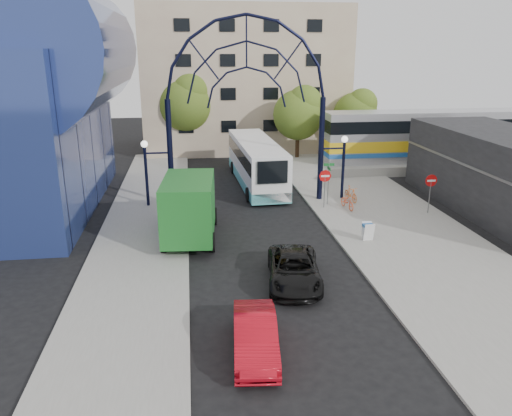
{
  "coord_description": "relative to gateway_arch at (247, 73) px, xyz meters",
  "views": [
    {
      "loc": [
        -3.71,
        -18.16,
        9.99
      ],
      "look_at": [
        -0.48,
        6.0,
        2.19
      ],
      "focal_mm": 35.0,
      "sensor_mm": 36.0,
      "label": 1
    }
  ],
  "objects": [
    {
      "name": "stop_sign",
      "position": [
        4.8,
        -2.0,
        -6.56
      ],
      "size": [
        0.8,
        0.07,
        2.5
      ],
      "color": "slate",
      "rests_on": "sidewalk_east"
    },
    {
      "name": "train_car",
      "position": [
        20.0,
        8.0,
        -5.66
      ],
      "size": [
        25.1,
        3.05,
        4.2
      ],
      "color": "#B7B7BC",
      "rests_on": "train_platform"
    },
    {
      "name": "bike_near_b",
      "position": [
        6.96,
        -0.87,
        -7.92
      ],
      "size": [
        0.78,
        1.76,
        1.02
      ],
      "primitive_type": "imported",
      "rotation": [
        0.0,
        0.0,
        0.18
      ],
      "color": "orange",
      "rests_on": "sidewalk_east"
    },
    {
      "name": "tree_north_b",
      "position": [
        -3.88,
        15.93,
        -3.29
      ],
      "size": [
        5.12,
        5.12,
        8.0
      ],
      "color": "#382314",
      "rests_on": "ground"
    },
    {
      "name": "ground",
      "position": [
        0.0,
        -14.0,
        -8.56
      ],
      "size": [
        120.0,
        120.0,
        0.0
      ],
      "primitive_type": "plane",
      "color": "black",
      "rests_on": "ground"
    },
    {
      "name": "gateway_arch",
      "position": [
        0.0,
        0.0,
        0.0
      ],
      "size": [
        13.64,
        0.44,
        12.1
      ],
      "color": "black",
      "rests_on": "ground"
    },
    {
      "name": "sandwich_board",
      "position": [
        5.6,
        -8.02,
        -7.81
      ],
      "size": [
        0.55,
        0.61,
        0.99
      ],
      "color": "white",
      "rests_on": "sidewalk_east"
    },
    {
      "name": "apartment_block",
      "position": [
        2.0,
        20.97,
        -1.55
      ],
      "size": [
        20.0,
        12.1,
        14.0
      ],
      "color": "tan",
      "rests_on": "ground"
    },
    {
      "name": "bike_near_a",
      "position": [
        6.23,
        -2.44,
        -7.99
      ],
      "size": [
        0.86,
        1.79,
        0.9
      ],
      "primitive_type": "imported",
      "rotation": [
        0.0,
        0.0,
        0.16
      ],
      "color": "#E4562D",
      "rests_on": "sidewalk_east"
    },
    {
      "name": "do_not_enter_sign",
      "position": [
        11.0,
        -4.0,
        -6.58
      ],
      "size": [
        0.76,
        0.07,
        2.48
      ],
      "color": "slate",
      "rests_on": "sidewalk_east"
    },
    {
      "name": "tree_north_a",
      "position": [
        6.12,
        11.93,
        -3.95
      ],
      "size": [
        4.48,
        4.48,
        7.0
      ],
      "color": "#382314",
      "rests_on": "ground"
    },
    {
      "name": "train_platform",
      "position": [
        20.0,
        8.0,
        -8.16
      ],
      "size": [
        32.0,
        5.0,
        0.8
      ],
      "primitive_type": "cube",
      "color": "gray",
      "rests_on": "ground"
    },
    {
      "name": "sidewalk_east",
      "position": [
        8.0,
        -10.0,
        -8.5
      ],
      "size": [
        8.0,
        56.0,
        0.12
      ],
      "primitive_type": "cube",
      "color": "gray",
      "rests_on": "ground"
    },
    {
      "name": "black_suv",
      "position": [
        0.64,
        -12.37,
        -7.88
      ],
      "size": [
        2.9,
        5.14,
        1.35
      ],
      "primitive_type": "imported",
      "rotation": [
        0.0,
        0.0,
        -0.14
      ],
      "color": "black",
      "rests_on": "ground"
    },
    {
      "name": "plaza_west",
      "position": [
        -6.5,
        -8.0,
        -8.5
      ],
      "size": [
        5.0,
        50.0,
        0.12
      ],
      "primitive_type": "cube",
      "color": "gray",
      "rests_on": "ground"
    },
    {
      "name": "city_bus",
      "position": [
        1.24,
        4.79,
        -6.8
      ],
      "size": [
        3.28,
        12.36,
        3.37
      ],
      "rotation": [
        0.0,
        0.0,
        0.04
      ],
      "color": "white",
      "rests_on": "ground"
    },
    {
      "name": "green_truck",
      "position": [
        -3.83,
        -5.92,
        -6.79
      ],
      "size": [
        3.16,
        7.19,
        3.54
      ],
      "rotation": [
        0.0,
        0.0,
        -0.08
      ],
      "color": "black",
      "rests_on": "ground"
    },
    {
      "name": "tree_north_c",
      "position": [
        12.12,
        13.93,
        -4.28
      ],
      "size": [
        4.16,
        4.16,
        6.5
      ],
      "color": "#382314",
      "rests_on": "ground"
    },
    {
      "name": "street_name_sign",
      "position": [
        5.2,
        -1.4,
        -6.43
      ],
      "size": [
        0.7,
        0.7,
        2.8
      ],
      "color": "slate",
      "rests_on": "sidewalk_east"
    },
    {
      "name": "commercial_block_east",
      "position": [
        16.0,
        -4.0,
        -6.06
      ],
      "size": [
        6.0,
        16.0,
        5.0
      ],
      "primitive_type": "cube",
      "color": "black",
      "rests_on": "ground"
    },
    {
      "name": "transit_hall",
      "position": [
        -15.3,
        1.0,
        -1.86
      ],
      "size": [
        16.5,
        18.0,
        14.5
      ],
      "color": "navy",
      "rests_on": "ground"
    },
    {
      "name": "red_sedan",
      "position": [
        -1.77,
        -17.48,
        -7.87
      ],
      "size": [
        1.8,
        4.27,
        1.37
      ],
      "primitive_type": "imported",
      "rotation": [
        0.0,
        0.0,
        -0.08
      ],
      "color": "#B30B18",
      "rests_on": "ground"
    }
  ]
}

